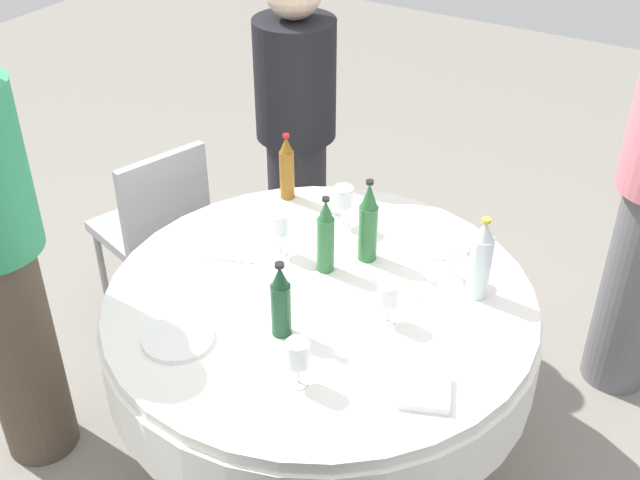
# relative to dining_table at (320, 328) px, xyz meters

# --- Properties ---
(ground_plane) EXTENTS (10.00, 10.00, 0.00)m
(ground_plane) POSITION_rel_dining_table_xyz_m (0.00, 0.00, -0.59)
(ground_plane) COLOR gray
(dining_table) EXTENTS (1.44, 1.44, 0.74)m
(dining_table) POSITION_rel_dining_table_xyz_m (0.00, 0.00, 0.00)
(dining_table) COLOR white
(dining_table) RESTS_ON ground_plane
(bottle_clear_outer) EXTENTS (0.07, 0.07, 0.29)m
(bottle_clear_outer) POSITION_rel_dining_table_xyz_m (-0.26, 0.44, 0.28)
(bottle_clear_outer) COLOR silver
(bottle_clear_outer) RESTS_ON dining_table
(bottle_green_front) EXTENTS (0.07, 0.07, 0.31)m
(bottle_green_front) POSITION_rel_dining_table_xyz_m (-0.26, 0.03, 0.29)
(bottle_green_front) COLOR #2D6B38
(bottle_green_front) RESTS_ON dining_table
(bottle_dark_green_far) EXTENTS (0.06, 0.06, 0.26)m
(bottle_dark_green_far) POSITION_rel_dining_table_xyz_m (0.23, 0.00, 0.27)
(bottle_dark_green_far) COLOR #194728
(bottle_dark_green_far) RESTS_ON dining_table
(bottle_green_north) EXTENTS (0.06, 0.06, 0.28)m
(bottle_green_north) POSITION_rel_dining_table_xyz_m (-0.13, -0.06, 0.28)
(bottle_green_north) COLOR #2D6B38
(bottle_green_north) RESTS_ON dining_table
(bottle_amber_right) EXTENTS (0.06, 0.06, 0.27)m
(bottle_amber_right) POSITION_rel_dining_table_xyz_m (-0.47, -0.43, 0.27)
(bottle_amber_right) COLOR #8C5619
(bottle_amber_right) RESTS_ON dining_table
(wine_glass_north) EXTENTS (0.07, 0.07, 0.14)m
(wine_glass_north) POSITION_rel_dining_table_xyz_m (-0.31, 0.34, 0.25)
(wine_glass_north) COLOR white
(wine_glass_north) RESTS_ON dining_table
(wine_glass_right) EXTENTS (0.07, 0.07, 0.15)m
(wine_glass_right) POSITION_rel_dining_table_xyz_m (0.38, 0.16, 0.25)
(wine_glass_right) COLOR white
(wine_glass_right) RESTS_ON dining_table
(wine_glass_near) EXTENTS (0.07, 0.07, 0.16)m
(wine_glass_near) POSITION_rel_dining_table_xyz_m (-0.40, -0.15, 0.26)
(wine_glass_near) COLOR white
(wine_glass_near) RESTS_ON dining_table
(wine_glass_west) EXTENTS (0.07, 0.07, 0.14)m
(wine_glass_west) POSITION_rel_dining_table_xyz_m (0.01, 0.25, 0.25)
(wine_glass_west) COLOR white
(wine_glass_west) RESTS_ON dining_table
(wine_glass_left) EXTENTS (0.06, 0.06, 0.16)m
(wine_glass_left) POSITION_rel_dining_table_xyz_m (-0.13, -0.24, 0.26)
(wine_glass_left) COLOR white
(wine_glass_left) RESTS_ON dining_table
(plate_left) EXTENTS (0.25, 0.25, 0.02)m
(plate_left) POSITION_rel_dining_table_xyz_m (-0.49, 0.20, 0.16)
(plate_left) COLOR white
(plate_left) RESTS_ON dining_table
(plate_mid) EXTENTS (0.22, 0.22, 0.02)m
(plate_mid) POSITION_rel_dining_table_xyz_m (0.42, -0.25, 0.16)
(plate_mid) COLOR white
(plate_mid) RESTS_ON dining_table
(fork_front) EXTENTS (0.08, 0.17, 0.00)m
(fork_front) POSITION_rel_dining_table_xyz_m (0.00, -0.37, 0.15)
(fork_front) COLOR silver
(fork_front) RESTS_ON dining_table
(knife_far) EXTENTS (0.03, 0.18, 0.00)m
(knife_far) POSITION_rel_dining_table_xyz_m (-0.15, 0.19, 0.15)
(knife_far) COLOR silver
(knife_far) RESTS_ON dining_table
(folded_napkin) EXTENTS (0.19, 0.19, 0.02)m
(folded_napkin) POSITION_rel_dining_table_xyz_m (0.24, 0.48, 0.16)
(folded_napkin) COLOR white
(folded_napkin) RESTS_ON dining_table
(person_far) EXTENTS (0.34, 0.34, 1.54)m
(person_far) POSITION_rel_dining_table_xyz_m (-0.82, -0.62, 0.22)
(person_far) COLOR #26262B
(person_far) RESTS_ON ground_plane
(chair_west) EXTENTS (0.50, 0.50, 0.87)m
(chair_west) POSITION_rel_dining_table_xyz_m (-0.31, -1.00, -0.07)
(chair_west) COLOR #99999E
(chair_west) RESTS_ON ground_plane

